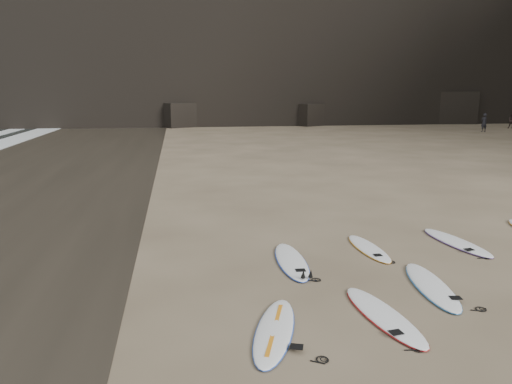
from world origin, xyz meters
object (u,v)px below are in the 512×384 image
(surfboard_6, at_px, (369,248))
(person_b, at_px, (512,121))
(surfboard_5, at_px, (291,261))
(surfboard_7, at_px, (456,242))
(surfboard_1, at_px, (383,315))
(person_a, at_px, (484,123))
(surfboard_0, at_px, (275,330))
(surfboard_2, at_px, (431,285))

(surfboard_6, bearing_deg, person_b, 48.14)
(surfboard_6, xyz_separation_m, person_b, (28.53, 34.32, 0.74))
(surfboard_5, relative_size, surfboard_7, 1.00)
(surfboard_1, xyz_separation_m, person_a, (24.56, 34.82, 0.80))
(surfboard_6, height_order, person_b, person_b)
(surfboard_0, distance_m, surfboard_1, 2.00)
(surfboard_0, height_order, surfboard_5, surfboard_5)
(surfboard_5, distance_m, surfboard_6, 2.20)
(person_b, bearing_deg, surfboard_1, -88.55)
(surfboard_5, bearing_deg, surfboard_1, -69.72)
(surfboard_5, relative_size, person_b, 1.66)
(surfboard_2, height_order, surfboard_5, same)
(surfboard_2, relative_size, person_b, 1.65)
(surfboard_1, distance_m, surfboard_2, 1.86)
(surfboard_2, distance_m, surfboard_6, 2.52)
(surfboard_1, height_order, surfboard_5, surfboard_5)
(surfboard_0, bearing_deg, surfboard_1, 25.43)
(surfboard_1, distance_m, surfboard_6, 3.79)
(surfboard_1, relative_size, surfboard_2, 0.98)
(surfboard_7, distance_m, person_a, 37.53)
(person_b, bearing_deg, surfboard_2, -87.95)
(surfboard_2, height_order, surfboard_6, surfboard_2)
(surfboard_7, bearing_deg, surfboard_5, -177.89)
(surfboard_7, height_order, person_a, person_a)
(person_b, bearing_deg, surfboard_5, -91.76)
(surfboard_1, relative_size, person_a, 1.50)
(person_b, bearing_deg, person_a, -109.15)
(surfboard_0, xyz_separation_m, surfboard_6, (3.14, 3.86, -0.00))
(person_a, bearing_deg, surfboard_0, 46.05)
(surfboard_1, relative_size, surfboard_5, 0.97)
(surfboard_1, distance_m, person_a, 42.62)
(surfboard_6, bearing_deg, surfboard_5, -165.74)
(surfboard_0, bearing_deg, surfboard_5, 90.72)
(surfboard_2, bearing_deg, surfboard_0, -150.44)
(surfboard_1, height_order, person_a, person_a)
(surfboard_1, xyz_separation_m, person_b, (29.68, 37.94, 0.74))
(surfboard_6, bearing_deg, surfboard_7, 0.46)
(surfboard_5, distance_m, person_b, 46.48)
(surfboard_1, distance_m, surfboard_5, 3.14)
(surfboard_1, xyz_separation_m, surfboard_5, (-0.96, 2.99, 0.00))
(surfboard_5, bearing_deg, surfboard_6, 18.86)
(surfboard_1, relative_size, person_b, 1.61)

